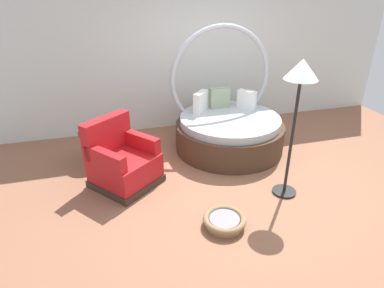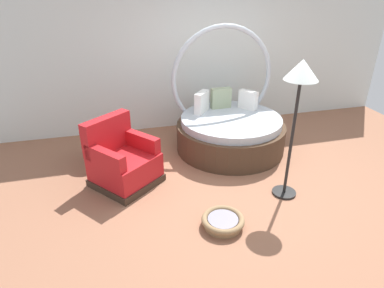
% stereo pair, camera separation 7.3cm
% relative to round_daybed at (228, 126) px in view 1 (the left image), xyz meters
% --- Properties ---
extents(ground_plane, '(8.00, 8.00, 0.02)m').
position_rel_round_daybed_xyz_m(ground_plane, '(-0.23, -1.17, -0.40)').
color(ground_plane, '#936047').
extents(back_wall, '(8.00, 0.12, 2.77)m').
position_rel_round_daybed_xyz_m(back_wall, '(-0.23, 1.21, 0.99)').
color(back_wall, silver).
rests_on(back_wall, ground_plane).
extents(round_daybed, '(1.81, 1.81, 2.00)m').
position_rel_round_daybed_xyz_m(round_daybed, '(0.00, 0.00, 0.00)').
color(round_daybed, '#473323').
rests_on(round_daybed, ground_plane).
extents(red_armchair, '(1.12, 1.12, 0.94)m').
position_rel_round_daybed_xyz_m(red_armchair, '(-1.84, -0.68, -0.06)').
color(red_armchair, '#38281E').
rests_on(red_armchair, ground_plane).
extents(pet_basket, '(0.51, 0.51, 0.13)m').
position_rel_round_daybed_xyz_m(pet_basket, '(-0.79, -1.95, -0.32)').
color(pet_basket, '#8E704C').
rests_on(pet_basket, ground_plane).
extents(side_table, '(0.44, 0.44, 0.52)m').
position_rel_round_daybed_xyz_m(side_table, '(-2.21, 0.09, 0.04)').
color(side_table, '#473323').
rests_on(side_table, ground_plane).
extents(floor_lamp, '(0.40, 0.40, 1.82)m').
position_rel_round_daybed_xyz_m(floor_lamp, '(0.25, -1.52, 1.14)').
color(floor_lamp, black).
rests_on(floor_lamp, ground_plane).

